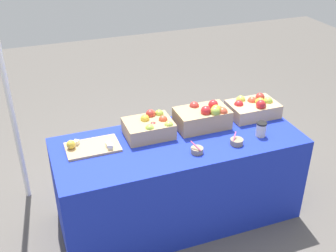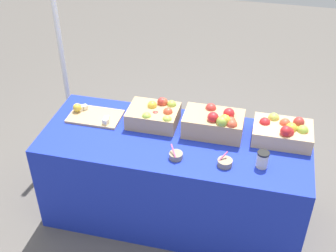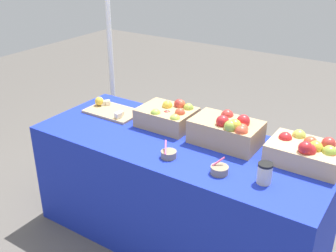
# 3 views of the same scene
# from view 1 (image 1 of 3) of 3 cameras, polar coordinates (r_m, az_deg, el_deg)

# --- Properties ---
(ground_plane) EXTENTS (10.00, 10.00, 0.00)m
(ground_plane) POSITION_cam_1_polar(r_m,az_deg,el_deg) (3.62, 1.35, -11.98)
(ground_plane) COLOR #56514C
(table) EXTENTS (1.90, 0.76, 0.74)m
(table) POSITION_cam_1_polar(r_m,az_deg,el_deg) (3.39, 1.42, -7.28)
(table) COLOR #192DB7
(table) RESTS_ON ground_plane
(apple_crate_left) EXTENTS (0.40, 0.28, 0.17)m
(apple_crate_left) POSITION_cam_1_polar(r_m,az_deg,el_deg) (3.58, 11.65, 2.52)
(apple_crate_left) COLOR tan
(apple_crate_left) RESTS_ON table
(apple_crate_middle) EXTENTS (0.42, 0.26, 0.21)m
(apple_crate_middle) POSITION_cam_1_polar(r_m,az_deg,el_deg) (3.33, 4.91, 1.29)
(apple_crate_middle) COLOR tan
(apple_crate_middle) RESTS_ON table
(apple_crate_right) EXTENTS (0.36, 0.28, 0.17)m
(apple_crate_right) POSITION_cam_1_polar(r_m,az_deg,el_deg) (3.21, -2.52, -0.13)
(apple_crate_right) COLOR tan
(apple_crate_right) RESTS_ON table
(cutting_board_front) EXTENTS (0.39, 0.24, 0.08)m
(cutting_board_front) POSITION_cam_1_polar(r_m,az_deg,el_deg) (3.12, -10.58, -2.77)
(cutting_board_front) COLOR tan
(cutting_board_front) RESTS_ON table
(sample_bowl_near) EXTENTS (0.10, 0.10, 0.09)m
(sample_bowl_near) POSITION_cam_1_polar(r_m,az_deg,el_deg) (3.16, 9.34, -2.11)
(sample_bowl_near) COLOR gray
(sample_bowl_near) RESTS_ON table
(sample_bowl_mid) EXTENTS (0.09, 0.10, 0.09)m
(sample_bowl_mid) POSITION_cam_1_polar(r_m,az_deg,el_deg) (3.03, 3.97, -3.30)
(sample_bowl_mid) COLOR gray
(sample_bowl_mid) RESTS_ON table
(coffee_cup) EXTENTS (0.08, 0.08, 0.11)m
(coffee_cup) POSITION_cam_1_polar(r_m,az_deg,el_deg) (3.29, 12.58, -0.43)
(coffee_cup) COLOR beige
(coffee_cup) RESTS_ON table
(tent_pole) EXTENTS (0.04, 0.04, 1.90)m
(tent_pole) POSITION_cam_1_polar(r_m,az_deg,el_deg) (3.54, -20.83, 3.37)
(tent_pole) COLOR white
(tent_pole) RESTS_ON ground_plane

